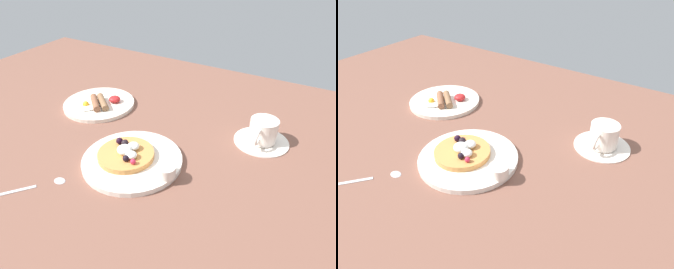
# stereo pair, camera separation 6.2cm
# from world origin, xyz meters

# --- Properties ---
(ground_plane) EXTENTS (1.83, 1.23, 0.03)m
(ground_plane) POSITION_xyz_m (0.00, 0.00, -0.01)
(ground_plane) COLOR brown
(pancake_plate) EXTENTS (0.25, 0.25, 0.01)m
(pancake_plate) POSITION_xyz_m (0.02, -0.08, 0.01)
(pancake_plate) COLOR white
(pancake_plate) RESTS_ON ground_plane
(pancake_with_berries) EXTENTS (0.14, 0.14, 0.04)m
(pancake_with_berries) POSITION_xyz_m (0.00, -0.08, 0.02)
(pancake_with_berries) COLOR #CF8945
(pancake_with_berries) RESTS_ON pancake_plate
(syrup_ramekin) EXTENTS (0.05, 0.05, 0.03)m
(syrup_ramekin) POSITION_xyz_m (0.12, -0.09, 0.03)
(syrup_ramekin) COLOR white
(syrup_ramekin) RESTS_ON pancake_plate
(breakfast_plate) EXTENTS (0.23, 0.23, 0.01)m
(breakfast_plate) POSITION_xyz_m (-0.25, 0.11, 0.01)
(breakfast_plate) COLOR white
(breakfast_plate) RESTS_ON ground_plane
(fried_breakfast) EXTENTS (0.12, 0.12, 0.02)m
(fried_breakfast) POSITION_xyz_m (-0.24, 0.10, 0.02)
(fried_breakfast) COLOR #865F40
(fried_breakfast) RESTS_ON breakfast_plate
(coffee_saucer) EXTENTS (0.15, 0.15, 0.01)m
(coffee_saucer) POSITION_xyz_m (0.27, 0.17, 0.00)
(coffee_saucer) COLOR white
(coffee_saucer) RESTS_ON ground_plane
(coffee_cup) EXTENTS (0.07, 0.11, 0.06)m
(coffee_cup) POSITION_xyz_m (0.27, 0.17, 0.04)
(coffee_cup) COLOR white
(coffee_cup) RESTS_ON coffee_saucer
(teaspoon) EXTENTS (0.11, 0.13, 0.01)m
(teaspoon) POSITION_xyz_m (-0.12, -0.25, 0.00)
(teaspoon) COLOR silver
(teaspoon) RESTS_ON ground_plane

